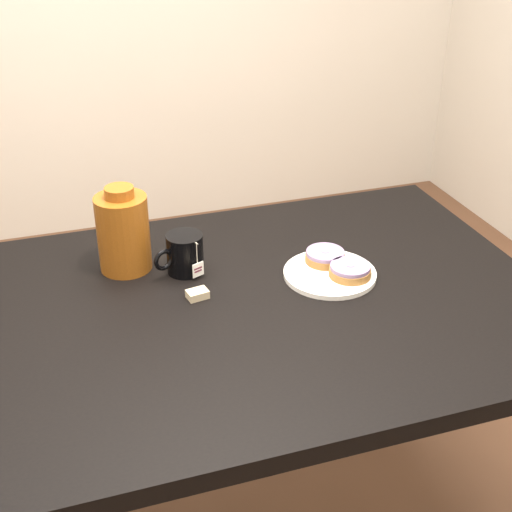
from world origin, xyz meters
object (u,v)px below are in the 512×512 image
(bagel_back, at_px, (325,256))
(teabag_pouch, at_px, (197,294))
(table, at_px, (229,337))
(mug, at_px, (184,253))
(bagel_front, at_px, (350,271))
(bagel_package, at_px, (123,232))
(plate, at_px, (330,273))

(bagel_back, xyz_separation_m, teabag_pouch, (-0.32, -0.04, -0.02))
(table, relative_size, mug, 10.42)
(bagel_front, xyz_separation_m, mug, (-0.34, 0.15, 0.02))
(table, distance_m, mug, 0.22)
(mug, bearing_deg, table, -94.57)
(bagel_back, relative_size, bagel_package, 0.48)
(table, bearing_deg, teabag_pouch, 139.58)
(bagel_front, relative_size, bagel_package, 0.49)
(plate, bearing_deg, bagel_front, -40.26)
(bagel_back, height_order, bagel_front, same)
(table, xyz_separation_m, bagel_back, (0.26, 0.09, 0.11))
(table, bearing_deg, plate, 9.62)
(plate, bearing_deg, bagel_back, 80.77)
(bagel_front, distance_m, teabag_pouch, 0.35)
(table, height_order, plate, plate)
(mug, bearing_deg, bagel_package, 131.02)
(table, height_order, mug, mug)
(plate, xyz_separation_m, bagel_back, (0.01, 0.05, 0.02))
(plate, height_order, mug, mug)
(table, height_order, teabag_pouch, teabag_pouch)
(mug, distance_m, bagel_package, 0.15)
(bagel_back, relative_size, teabag_pouch, 2.18)
(plate, relative_size, teabag_pouch, 4.68)
(bagel_back, distance_m, mug, 0.33)
(table, distance_m, bagel_front, 0.31)
(bagel_front, bearing_deg, bagel_back, 109.47)
(mug, height_order, teabag_pouch, mug)
(plate, xyz_separation_m, bagel_package, (-0.43, 0.18, 0.09))
(bagel_front, distance_m, bagel_package, 0.52)
(bagel_back, xyz_separation_m, mug, (-0.32, 0.07, 0.02))
(plate, bearing_deg, mug, 158.32)
(table, xyz_separation_m, teabag_pouch, (-0.06, 0.05, 0.09))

